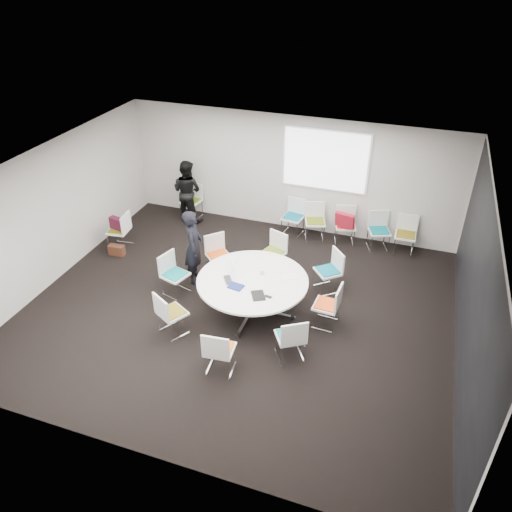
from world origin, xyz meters
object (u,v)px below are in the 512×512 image
(chair_ring_g, at_px, (220,358))
(chair_spare_left, at_px, (121,237))
(chair_back_c, at_px, (345,232))
(chair_back_e, at_px, (404,242))
(chair_ring_a, at_px, (326,313))
(chair_back_d, at_px, (378,238))
(chair_back_b, at_px, (315,228))
(person_back, at_px, (187,191))
(chair_ring_d, at_px, (219,263))
(chair_ring_e, at_px, (175,282))
(person_main, at_px, (194,247))
(brown_bag, at_px, (117,250))
(conference_table, at_px, (253,289))
(cup, at_px, (262,272))
(chair_back_a, at_px, (293,224))
(chair_person_back, at_px, (192,207))
(laptop, at_px, (231,280))
(maroon_bag, at_px, (118,224))
(chair_ring_h, at_px, (290,345))
(chair_ring_b, at_px, (328,278))
(chair_ring_f, at_px, (172,320))
(chair_ring_c, at_px, (273,260))

(chair_ring_g, bearing_deg, chair_spare_left, 136.28)
(chair_back_c, bearing_deg, chair_back_e, 165.30)
(chair_ring_a, height_order, chair_back_d, same)
(chair_ring_g, relative_size, chair_spare_left, 1.00)
(chair_back_b, height_order, chair_spare_left, same)
(chair_back_b, distance_m, person_back, 3.29)
(chair_ring_d, xyz_separation_m, chair_ring_e, (-0.55, -0.94, 0.00))
(chair_back_b, bearing_deg, person_main, 34.84)
(brown_bag, bearing_deg, chair_ring_d, 1.35)
(conference_table, bearing_deg, cup, 66.48)
(chair_ring_a, distance_m, chair_ring_g, 2.22)
(chair_ring_e, xyz_separation_m, chair_spare_left, (-2.02, 1.20, 0.00))
(chair_back_a, xyz_separation_m, chair_back_c, (1.26, -0.00, 0.00))
(person_main, bearing_deg, brown_bag, 65.29)
(chair_ring_g, height_order, chair_person_back, same)
(chair_spare_left, distance_m, person_back, 2.04)
(laptop, bearing_deg, maroon_bag, 33.75)
(chair_back_d, distance_m, chair_spare_left, 5.94)
(conference_table, distance_m, chair_ring_d, 1.49)
(conference_table, distance_m, chair_back_d, 3.72)
(chair_ring_e, height_order, chair_ring_h, same)
(chair_ring_d, bearing_deg, chair_back_d, 168.82)
(chair_ring_b, height_order, chair_person_back, same)
(chair_ring_b, distance_m, person_back, 4.42)
(chair_back_e, bearing_deg, laptop, 47.93)
(conference_table, relative_size, chair_back_c, 2.37)
(chair_back_d, bearing_deg, chair_ring_e, 20.40)
(chair_ring_g, bearing_deg, laptop, 99.14)
(conference_table, distance_m, person_back, 4.10)
(chair_person_back, bearing_deg, chair_ring_h, 141.69)
(chair_ring_a, bearing_deg, chair_ring_f, 117.44)
(chair_ring_f, xyz_separation_m, chair_back_c, (2.34, 4.23, 0.00))
(chair_spare_left, distance_m, brown_bag, 0.37)
(chair_back_d, height_order, cup, chair_back_d)
(chair_back_c, relative_size, cup, 9.78)
(chair_person_back, relative_size, maroon_bag, 2.20)
(person_back, xyz_separation_m, brown_bag, (-0.82, -2.08, -0.68))
(chair_back_c, bearing_deg, chair_ring_d, 29.05)
(chair_person_back, xyz_separation_m, brown_bag, (-0.82, -2.25, -0.16))
(conference_table, bearing_deg, chair_back_c, 69.54)
(chair_ring_d, xyz_separation_m, chair_back_d, (3.06, 2.18, 0.00))
(chair_ring_a, relative_size, chair_back_a, 1.00)
(chair_ring_b, xyz_separation_m, chair_ring_c, (-1.26, 0.29, 0.00))
(chair_ring_a, distance_m, cup, 1.42)
(chair_ring_d, distance_m, chair_ring_e, 1.09)
(conference_table, height_order, chair_ring_h, chair_ring_h)
(conference_table, height_order, chair_ring_f, chair_ring_f)
(chair_ring_e, bearing_deg, cup, 113.06)
(chair_spare_left, bearing_deg, chair_ring_g, -134.66)
(chair_ring_h, bearing_deg, chair_ring_a, 37.31)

